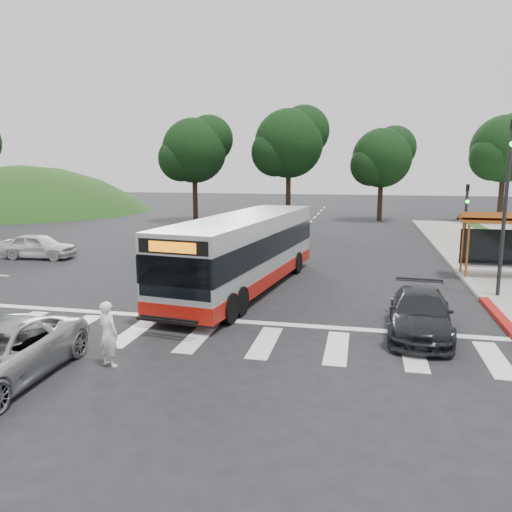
# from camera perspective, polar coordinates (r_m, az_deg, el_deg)

# --- Properties ---
(ground) EXTENTS (140.00, 140.00, 0.00)m
(ground) POSITION_cam_1_polar(r_m,az_deg,el_deg) (19.30, -1.94, -4.42)
(ground) COLOR black
(ground) RESTS_ON ground
(sidewalk_east) EXTENTS (4.00, 40.00, 0.12)m
(sidewalk_east) POSITION_cam_1_polar(r_m,az_deg,el_deg) (27.32, 25.56, -0.94)
(sidewalk_east) COLOR gray
(sidewalk_east) RESTS_ON ground
(curb_east) EXTENTS (0.30, 40.00, 0.15)m
(curb_east) POSITION_cam_1_polar(r_m,az_deg,el_deg) (26.91, 21.43, -0.76)
(curb_east) COLOR #9E9991
(curb_east) RESTS_ON ground
(curb_east_red) EXTENTS (0.32, 6.00, 0.15)m
(curb_east_red) POSITION_cam_1_polar(r_m,az_deg,el_deg) (17.38, 26.60, -6.93)
(curb_east_red) COLOR maroon
(curb_east_red) RESTS_ON ground
(hillside_nw) EXTENTS (44.00, 44.00, 10.00)m
(hillside_nw) POSITION_cam_1_polar(r_m,az_deg,el_deg) (60.62, -25.09, 4.67)
(hillside_nw) COLOR #1A3812
(hillside_nw) RESTS_ON ground
(crosswalk_ladder) EXTENTS (18.00, 2.60, 0.01)m
(crosswalk_ladder) POSITION_cam_1_polar(r_m,az_deg,el_deg) (14.71, -6.73, -9.20)
(crosswalk_ladder) COLOR silver
(crosswalk_ladder) RESTS_ON ground
(bus_shelter) EXTENTS (4.20, 1.60, 2.86)m
(bus_shelter) POSITION_cam_1_polar(r_m,az_deg,el_deg) (24.17, 27.07, 3.11)
(bus_shelter) COLOR #A2501B
(bus_shelter) RESTS_ON sidewalk_east
(traffic_signal_ne_tall) EXTENTS (0.18, 0.37, 6.50)m
(traffic_signal_ne_tall) POSITION_cam_1_polar(r_m,az_deg,el_deg) (20.26, 26.70, 6.31)
(traffic_signal_ne_tall) COLOR black
(traffic_signal_ne_tall) RESTS_ON ground
(traffic_signal_ne_short) EXTENTS (0.18, 0.37, 4.00)m
(traffic_signal_ne_short) POSITION_cam_1_polar(r_m,az_deg,el_deg) (27.18, 22.85, 4.37)
(traffic_signal_ne_short) COLOR black
(traffic_signal_ne_short) RESTS_ON ground
(tree_ne_a) EXTENTS (6.16, 5.74, 9.30)m
(tree_ne_a) POSITION_cam_1_polar(r_m,az_deg,el_deg) (47.61, 26.66, 11.00)
(tree_ne_a) COLOR black
(tree_ne_a) RESTS_ON parking_lot
(tree_north_a) EXTENTS (6.60, 6.15, 10.17)m
(tree_north_a) POSITION_cam_1_polar(r_m,az_deg,el_deg) (44.69, 3.89, 12.84)
(tree_north_a) COLOR black
(tree_north_a) RESTS_ON ground
(tree_north_b) EXTENTS (5.72, 5.33, 8.43)m
(tree_north_b) POSITION_cam_1_polar(r_m,az_deg,el_deg) (46.20, 14.28, 10.91)
(tree_north_b) COLOR black
(tree_north_b) RESTS_ON ground
(tree_north_c) EXTENTS (6.16, 5.74, 9.30)m
(tree_north_c) POSITION_cam_1_polar(r_m,az_deg,el_deg) (44.61, -6.96, 11.99)
(tree_north_c) COLOR black
(tree_north_c) RESTS_ON ground
(transit_bus) EXTENTS (3.99, 11.64, 2.95)m
(transit_bus) POSITION_cam_1_polar(r_m,az_deg,el_deg) (19.84, -1.33, 0.34)
(transit_bus) COLOR #B0B2B4
(transit_bus) RESTS_ON ground
(pedestrian) EXTENTS (0.70, 0.58, 1.65)m
(pedestrian) POSITION_cam_1_polar(r_m,az_deg,el_deg) (12.92, -16.55, -8.52)
(pedestrian) COLOR white
(pedestrian) RESTS_ON ground
(dark_sedan) EXTENTS (2.09, 4.46, 1.26)m
(dark_sedan) POSITION_cam_1_polar(r_m,az_deg,el_deg) (15.49, 18.24, -6.23)
(dark_sedan) COLOR black
(dark_sedan) RESTS_ON ground
(west_car_white) EXTENTS (4.01, 1.81, 1.34)m
(west_car_white) POSITION_cam_1_polar(r_m,az_deg,el_deg) (29.10, -23.62, 1.05)
(west_car_white) COLOR silver
(west_car_white) RESTS_ON ground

